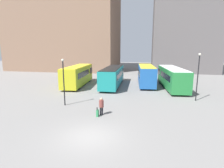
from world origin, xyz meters
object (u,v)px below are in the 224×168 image
at_px(lamp_post_1, 198,73).
at_px(suitcase, 98,113).
at_px(bus_3, 172,77).
at_px(traveler, 101,105).
at_px(bus_2, 146,75).
at_px(bus_1, 113,76).
at_px(lamp_post_0, 64,78).
at_px(bus_0, 78,75).

bearing_deg(lamp_post_1, suitcase, -144.73).
relative_size(bus_3, lamp_post_1, 2.10).
bearing_deg(traveler, bus_2, -14.65).
xyz_separation_m(bus_2, lamp_post_1, (5.86, -8.77, 1.48)).
distance_m(bus_1, lamp_post_0, 12.28).
height_order(traveler, lamp_post_0, lamp_post_0).
relative_size(bus_1, lamp_post_0, 2.36).
height_order(bus_1, suitcase, bus_1).
bearing_deg(bus_1, bus_2, -76.34).
bearing_deg(suitcase, bus_3, -30.24).
distance_m(bus_1, bus_3, 9.55).
bearing_deg(bus_0, bus_2, -83.96).
bearing_deg(bus_2, bus_1, 101.71).
xyz_separation_m(traveler, lamp_post_0, (-4.64, 2.06, 2.02)).
xyz_separation_m(bus_0, lamp_post_0, (2.86, -11.11, 1.21)).
height_order(bus_2, lamp_post_1, lamp_post_1).
height_order(bus_2, lamp_post_0, lamp_post_0).
xyz_separation_m(bus_0, bus_1, (5.93, 0.71, -0.09)).
height_order(bus_0, suitcase, bus_0).
bearing_deg(traveler, lamp_post_0, 65.79).
distance_m(suitcase, lamp_post_1, 12.71).
bearing_deg(bus_2, suitcase, 160.99).
height_order(suitcase, lamp_post_0, lamp_post_0).
distance_m(traveler, suitcase, 0.84).
height_order(bus_0, bus_2, bus_2).
bearing_deg(lamp_post_1, bus_2, 123.76).
bearing_deg(bus_3, bus_0, 87.38).
bearing_deg(lamp_post_1, bus_1, 147.74).
bearing_deg(bus_1, lamp_post_1, -124.46).
height_order(bus_2, bus_3, bus_2).
bearing_deg(lamp_post_1, traveler, -145.83).
height_order(lamp_post_0, lamp_post_1, lamp_post_1).
relative_size(suitcase, lamp_post_0, 0.18).
height_order(bus_1, lamp_post_1, lamp_post_1).
xyz_separation_m(bus_0, bus_3, (15.48, 0.62, -0.03)).
relative_size(bus_0, suitcase, 12.26).
relative_size(bus_1, bus_2, 1.23).
bearing_deg(lamp_post_0, lamp_post_1, 17.68).
xyz_separation_m(bus_1, traveler, (1.57, -13.88, -0.71)).
bearing_deg(bus_1, bus_0, 94.59).
relative_size(bus_0, lamp_post_1, 1.96).
distance_m(traveler, lamp_post_1, 12.11).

